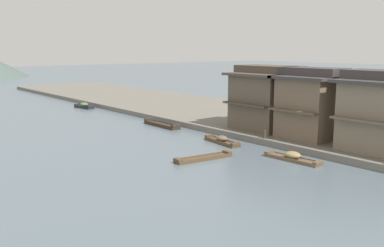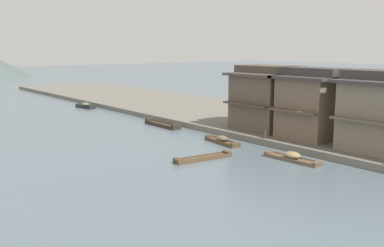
{
  "view_description": "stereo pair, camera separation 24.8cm",
  "coord_description": "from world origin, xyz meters",
  "views": [
    {
      "loc": [
        -19.84,
        -6.19,
        8.34
      ],
      "look_at": [
        3.14,
        21.95,
        1.92
      ],
      "focal_mm": 39.88,
      "sensor_mm": 36.0,
      "label": 1
    },
    {
      "loc": [
        -19.65,
        -6.35,
        8.34
      ],
      "look_at": [
        3.14,
        21.95,
        1.92
      ],
      "focal_mm": 39.88,
      "sensor_mm": 36.0,
      "label": 2
    }
  ],
  "objects": [
    {
      "name": "house_waterfront_tall",
      "position": [
        11.64,
        15.79,
        3.59
      ],
      "size": [
        5.87,
        5.53,
        6.14
      ],
      "color": "#75604C",
      "rests_on": "riverbank_right"
    },
    {
      "name": "boat_midriver_drifting",
      "position": [
        0.71,
        17.58,
        0.13
      ],
      "size": [
        4.92,
        1.47,
        0.39
      ],
      "color": "brown",
      "rests_on": "ground"
    },
    {
      "name": "house_waterfront_narrow",
      "position": [
        12.21,
        21.23,
        3.58
      ],
      "size": [
        7.01,
        6.25,
        6.14
      ],
      "color": "brown",
      "rests_on": "riverbank_right"
    },
    {
      "name": "riverbank_right",
      "position": [
        16.77,
        30.0,
        0.29
      ],
      "size": [
        18.0,
        110.0,
        0.57
      ],
      "primitive_type": "cube",
      "color": "#6B665B",
      "rests_on": "ground"
    },
    {
      "name": "boat_moored_far",
      "position": [
        5.68,
        13.1,
        0.25
      ],
      "size": [
        1.27,
        4.7,
        0.72
      ],
      "color": "brown",
      "rests_on": "ground"
    },
    {
      "name": "boat_moored_second",
      "position": [
        6.1,
        49.71,
        0.31
      ],
      "size": [
        1.6,
        3.62,
        0.8
      ],
      "color": "#232326",
      "rests_on": "ground"
    },
    {
      "name": "boat_moored_nearest",
      "position": [
        5.65,
        20.8,
        0.25
      ],
      "size": [
        1.53,
        4.36,
        0.71
      ],
      "color": "brown",
      "rests_on": "ground"
    },
    {
      "name": "boat_moored_third",
      "position": [
        6.32,
        31.05,
        0.18
      ],
      "size": [
        1.13,
        5.46,
        0.55
      ],
      "color": "#33281E",
      "rests_on": "ground"
    },
    {
      "name": "mooring_post_dock_mid",
      "position": [
        8.12,
        18.02,
        0.94
      ],
      "size": [
        0.2,
        0.2,
        0.73
      ],
      "primitive_type": "cylinder",
      "color": "#473828",
      "rests_on": "riverbank_right"
    }
  ]
}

